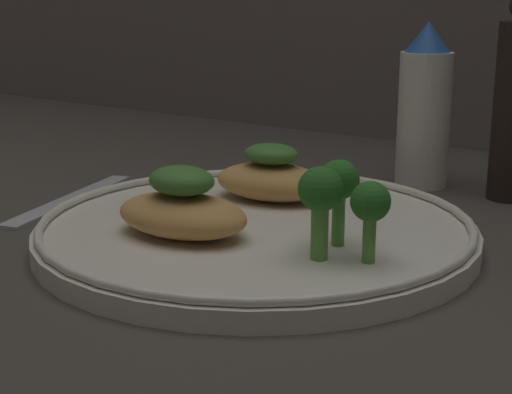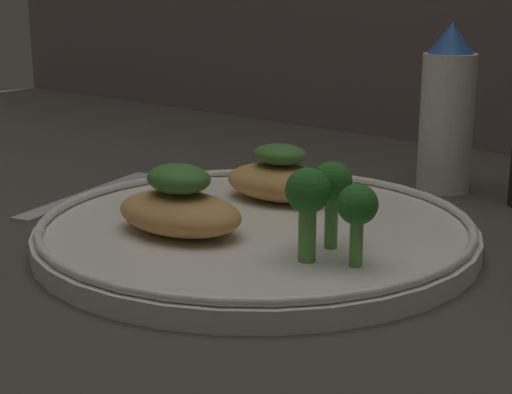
% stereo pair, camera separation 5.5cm
% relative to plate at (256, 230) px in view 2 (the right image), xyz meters
% --- Properties ---
extents(ground_plane, '(1.80, 1.80, 0.01)m').
position_rel_plate_xyz_m(ground_plane, '(0.00, 0.00, -0.01)').
color(ground_plane, '#3D3833').
extents(plate, '(0.31, 0.31, 0.02)m').
position_rel_plate_xyz_m(plate, '(0.00, 0.00, 0.00)').
color(plate, silver).
rests_on(plate, ground_plane).
extents(grilled_meat_front, '(0.10, 0.07, 0.05)m').
position_rel_plate_xyz_m(grilled_meat_front, '(-0.03, -0.05, 0.02)').
color(grilled_meat_front, tan).
rests_on(grilled_meat_front, plate).
extents(grilled_meat_middle, '(0.10, 0.07, 0.04)m').
position_rel_plate_xyz_m(grilled_meat_middle, '(-0.03, 0.06, 0.02)').
color(grilled_meat_middle, tan).
rests_on(grilled_meat_middle, plate).
extents(broccoli_bunch, '(0.06, 0.06, 0.06)m').
position_rel_plate_xyz_m(broccoli_bunch, '(0.08, -0.02, 0.04)').
color(broccoli_bunch, '#569942').
rests_on(broccoli_bunch, plate).
extents(sauce_bottle, '(0.05, 0.05, 0.15)m').
position_rel_plate_xyz_m(sauce_bottle, '(0.03, 0.23, 0.06)').
color(sauce_bottle, white).
rests_on(sauce_bottle, ground_plane).
extents(fork, '(0.06, 0.17, 0.01)m').
position_rel_plate_xyz_m(fork, '(-0.19, 0.00, -0.01)').
color(fork, '#B2B2B7').
rests_on(fork, ground_plane).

